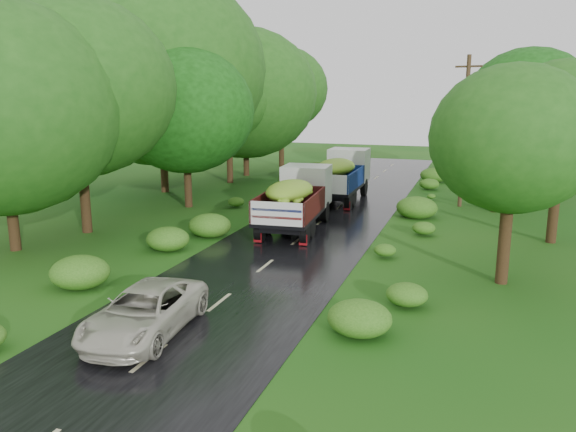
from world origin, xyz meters
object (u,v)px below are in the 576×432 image
at_px(truck_near, 297,196).
at_px(car, 145,312).
at_px(utility_pole, 464,130).
at_px(truck_far, 342,173).

relative_size(truck_near, car, 1.50).
bearing_deg(truck_near, car, -95.04).
bearing_deg(utility_pole, truck_far, -160.37).
xyz_separation_m(truck_far, car, (-0.43, -20.94, -1.01)).
distance_m(truck_near, truck_far, 8.02).
distance_m(truck_far, car, 20.97).
bearing_deg(truck_far, truck_near, -92.57).
xyz_separation_m(truck_far, utility_pole, (6.99, 0.22, 2.71)).
distance_m(truck_far, utility_pole, 7.50).
bearing_deg(truck_far, utility_pole, 1.14).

